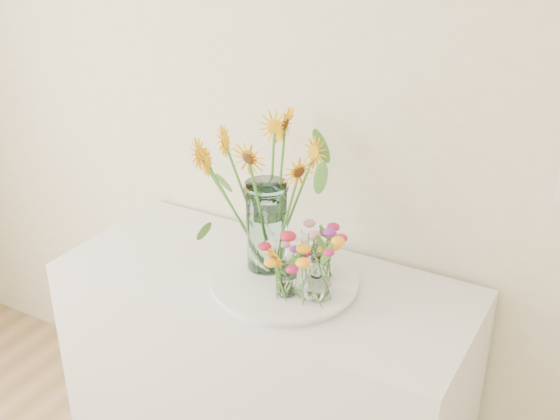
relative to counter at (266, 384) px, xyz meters
The scene contains 10 objects.
counter is the anchor object (origin of this frame).
tray 0.47m from the counter, 12.88° to the right, with size 0.46×0.46×0.03m, color white.
mason_jar 0.63m from the counter, 104.74° to the left, with size 0.13×0.13×0.31m, color #A9DAD6.
sunflower_bouquet 0.75m from the counter, 104.74° to the left, with size 0.70×0.70×0.55m, color #EEA205, non-canonical shape.
small_vase_a 0.55m from the counter, 34.12° to the right, with size 0.06×0.06×0.11m, color white.
wildflower_posy_a 0.60m from the counter, 34.12° to the right, with size 0.19×0.19×0.20m, color #FFA016, non-canonical shape.
small_vase_b 0.59m from the counter, 16.27° to the right, with size 0.10×0.10×0.14m, color white, non-canonical shape.
wildflower_posy_b 0.64m from the counter, 16.27° to the right, with size 0.23×0.23×0.23m, color #FFA016, non-canonical shape.
small_vase_c 0.56m from the counter, 14.58° to the left, with size 0.07×0.07×0.12m, color white.
wildflower_posy_c 0.61m from the counter, 14.58° to the left, with size 0.20×0.20×0.21m, color #FFA016, non-canonical shape.
Camera 1 is at (0.96, 0.21, 2.13)m, focal length 45.00 mm.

